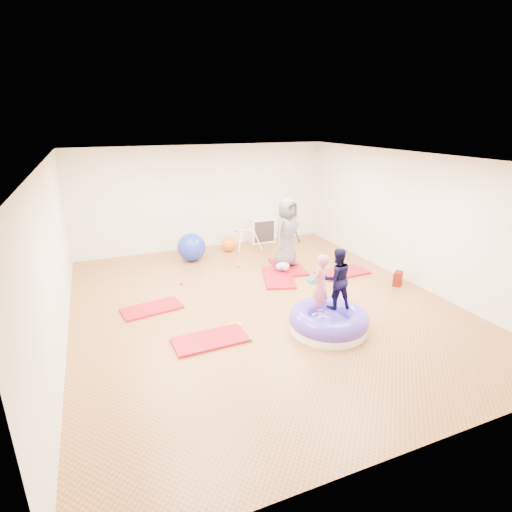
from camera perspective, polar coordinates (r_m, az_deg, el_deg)
name	(u,v)px	position (r m, az deg, el deg)	size (l,w,h in m)	color
room	(262,235)	(7.40, 0.88, 2.95)	(7.01, 8.01, 2.81)	#A26E3A
gym_mat_front_left	(210,340)	(6.72, -6.52, -11.81)	(1.20, 0.60, 0.05)	#BF0408
gym_mat_mid_left	(152,309)	(7.93, -14.66, -7.27)	(1.10, 0.55, 0.05)	#BF0408
gym_mat_center_back	(278,277)	(9.10, 3.18, -3.07)	(1.28, 0.64, 0.05)	#BF0408
gym_mat_right	(343,273)	(9.59, 12.30, -2.33)	(1.19, 0.60, 0.05)	#BF0408
gym_mat_rear_right	(288,267)	(9.76, 4.57, -1.54)	(1.27, 0.64, 0.05)	#BF0408
inflatable_cushion	(328,321)	(7.04, 10.32, -9.12)	(1.36, 1.36, 0.43)	white
child_pink	(320,282)	(6.61, 9.15, -3.73)	(0.39, 0.25, 1.06)	#CC6683
child_navy	(337,276)	(6.90, 11.47, -2.79)	(0.52, 0.41, 1.08)	black
adult_caregiver	(287,233)	(9.54, 4.44, 3.35)	(0.80, 0.52, 1.65)	#5C5C5C
infant	(283,266)	(9.40, 3.91, -1.51)	(0.35, 0.35, 0.20)	#A1C3F0
ball_pit_balls	(240,287)	(8.56, -2.24, -4.51)	(4.01, 3.33, 0.07)	#DF1A45
exercise_ball_blue	(192,247)	(10.25, -9.20, 1.26)	(0.72, 0.72, 0.72)	#1F2FB3
exercise_ball_orange	(229,244)	(10.92, -3.94, 1.73)	(0.41, 0.41, 0.41)	orange
infant_play_gym	(246,236)	(11.04, -1.46, 2.86)	(0.72, 0.68, 0.55)	white
cube_shelf	(262,230)	(11.66, 0.88, 3.69)	(0.71, 0.35, 0.71)	white
balance_disc	(315,280)	(9.00, 8.38, -3.47)	(0.32, 0.32, 0.07)	teal
backpack	(398,279)	(9.22, 19.60, -3.08)	(0.26, 0.16, 0.31)	#AA1809
yellow_toy	(236,325)	(7.14, -2.92, -9.80)	(0.18, 0.18, 0.03)	yellow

